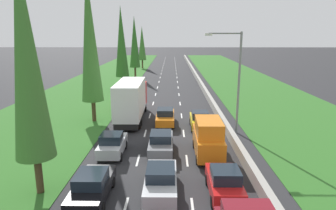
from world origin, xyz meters
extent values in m
plane|color=#28282B|center=(0.00, 60.00, 0.00)|extent=(300.00, 300.00, 0.00)
cube|color=#2D6623|center=(-12.65, 60.00, 0.02)|extent=(14.00, 140.00, 0.04)
cube|color=#2D6623|center=(14.35, 60.00, 0.02)|extent=(14.00, 140.00, 0.04)
cube|color=#9E9B93|center=(5.70, 60.00, 0.42)|extent=(0.44, 120.00, 0.85)
cube|color=white|center=(-1.75, 15.00, 0.01)|extent=(0.14, 2.00, 0.01)
cube|color=white|center=(-1.75, 21.00, 0.01)|extent=(0.14, 2.00, 0.01)
cube|color=white|center=(-1.75, 27.00, 0.01)|extent=(0.14, 2.00, 0.01)
cube|color=white|center=(-1.75, 33.00, 0.01)|extent=(0.14, 2.00, 0.01)
cube|color=white|center=(-1.75, 39.00, 0.01)|extent=(0.14, 2.00, 0.01)
cube|color=white|center=(-1.75, 45.00, 0.01)|extent=(0.14, 2.00, 0.01)
cube|color=white|center=(-1.75, 51.00, 0.01)|extent=(0.14, 2.00, 0.01)
cube|color=white|center=(-1.75, 57.00, 0.01)|extent=(0.14, 2.00, 0.01)
cube|color=white|center=(-1.75, 63.00, 0.01)|extent=(0.14, 2.00, 0.01)
cube|color=white|center=(-1.75, 69.00, 0.01)|extent=(0.14, 2.00, 0.01)
cube|color=white|center=(-1.75, 75.00, 0.01)|extent=(0.14, 2.00, 0.01)
cube|color=white|center=(-1.75, 81.00, 0.01)|extent=(0.14, 2.00, 0.01)
cube|color=white|center=(-1.75, 87.00, 0.01)|extent=(0.14, 2.00, 0.01)
cube|color=white|center=(-1.75, 93.00, 0.01)|extent=(0.14, 2.00, 0.01)
cube|color=white|center=(-1.75, 99.00, 0.01)|extent=(0.14, 2.00, 0.01)
cube|color=white|center=(-1.75, 105.00, 0.01)|extent=(0.14, 2.00, 0.01)
cube|color=white|center=(-1.75, 111.00, 0.01)|extent=(0.14, 2.00, 0.01)
cube|color=white|center=(-1.75, 117.00, 0.01)|extent=(0.14, 2.00, 0.01)
cube|color=white|center=(1.75, 15.00, 0.01)|extent=(0.14, 2.00, 0.01)
cube|color=white|center=(1.75, 21.00, 0.01)|extent=(0.14, 2.00, 0.01)
cube|color=white|center=(1.75, 27.00, 0.01)|extent=(0.14, 2.00, 0.01)
cube|color=white|center=(1.75, 33.00, 0.01)|extent=(0.14, 2.00, 0.01)
cube|color=white|center=(1.75, 39.00, 0.01)|extent=(0.14, 2.00, 0.01)
cube|color=white|center=(1.75, 45.00, 0.01)|extent=(0.14, 2.00, 0.01)
cube|color=white|center=(1.75, 51.00, 0.01)|extent=(0.14, 2.00, 0.01)
cube|color=white|center=(1.75, 57.00, 0.01)|extent=(0.14, 2.00, 0.01)
cube|color=white|center=(1.75, 63.00, 0.01)|extent=(0.14, 2.00, 0.01)
cube|color=white|center=(1.75, 69.00, 0.01)|extent=(0.14, 2.00, 0.01)
cube|color=white|center=(1.75, 75.00, 0.01)|extent=(0.14, 2.00, 0.01)
cube|color=white|center=(1.75, 81.00, 0.01)|extent=(0.14, 2.00, 0.01)
cube|color=white|center=(1.75, 87.00, 0.01)|extent=(0.14, 2.00, 0.01)
cube|color=white|center=(1.75, 93.00, 0.01)|extent=(0.14, 2.00, 0.01)
cube|color=white|center=(1.75, 99.00, 0.01)|extent=(0.14, 2.00, 0.01)
cube|color=white|center=(1.75, 105.00, 0.01)|extent=(0.14, 2.00, 0.01)
cube|color=white|center=(1.75, 111.00, 0.01)|extent=(0.14, 2.00, 0.01)
cube|color=white|center=(1.75, 117.00, 0.01)|extent=(0.14, 2.00, 0.01)
cube|color=black|center=(-3.62, 15.76, 0.68)|extent=(1.76, 4.50, 0.72)
cube|color=#19232D|center=(-3.62, 15.61, 1.34)|extent=(1.56, 1.90, 0.60)
cylinder|color=black|center=(-4.42, 17.16, 0.32)|extent=(0.22, 0.64, 0.64)
cylinder|color=black|center=(-2.82, 17.16, 0.32)|extent=(0.22, 0.64, 0.64)
cylinder|color=black|center=(-4.42, 14.37, 0.32)|extent=(0.22, 0.64, 0.64)
cylinder|color=black|center=(-2.82, 14.37, 0.32)|extent=(0.22, 0.64, 0.64)
cube|color=red|center=(3.56, 16.31, 0.70)|extent=(1.68, 3.90, 0.76)
cube|color=#19232D|center=(3.56, 16.01, 1.40)|extent=(1.52, 1.60, 0.64)
cylinder|color=black|center=(2.80, 17.52, 0.32)|extent=(0.22, 0.64, 0.64)
cylinder|color=black|center=(4.32, 17.52, 0.32)|extent=(0.22, 0.64, 0.64)
cylinder|color=black|center=(2.80, 15.10, 0.32)|extent=(0.22, 0.64, 0.64)
cylinder|color=black|center=(4.32, 15.10, 0.32)|extent=(0.22, 0.64, 0.64)
cube|color=orange|center=(3.32, 21.99, 1.02)|extent=(1.90, 4.90, 1.40)
cube|color=orange|center=(3.32, 21.69, 2.27)|extent=(1.80, 3.10, 1.10)
cylinder|color=black|center=(2.45, 23.51, 0.32)|extent=(0.22, 0.64, 0.64)
cylinder|color=black|center=(4.19, 23.51, 0.32)|extent=(0.22, 0.64, 0.64)
cylinder|color=black|center=(2.45, 20.47, 0.32)|extent=(0.22, 0.64, 0.64)
cylinder|color=black|center=(4.19, 20.47, 0.32)|extent=(0.22, 0.64, 0.64)
cube|color=silver|center=(0.05, 16.54, 0.68)|extent=(1.76, 4.50, 0.72)
cube|color=#19232D|center=(0.05, 16.39, 1.34)|extent=(1.56, 1.90, 0.60)
cylinder|color=black|center=(-0.75, 17.94, 0.32)|extent=(0.22, 0.64, 0.64)
cylinder|color=black|center=(0.85, 17.94, 0.32)|extent=(0.22, 0.64, 0.64)
cylinder|color=black|center=(-0.75, 15.15, 0.32)|extent=(0.22, 0.64, 0.64)
cylinder|color=black|center=(0.85, 15.15, 0.32)|extent=(0.22, 0.64, 0.64)
cube|color=silver|center=(-3.75, 22.08, 0.70)|extent=(1.68, 3.90, 0.76)
cube|color=#19232D|center=(-3.75, 21.78, 1.40)|extent=(1.52, 1.60, 0.64)
cylinder|color=black|center=(-4.51, 23.29, 0.32)|extent=(0.22, 0.64, 0.64)
cylinder|color=black|center=(-2.99, 23.29, 0.32)|extent=(0.22, 0.64, 0.64)
cylinder|color=black|center=(-4.51, 20.87, 0.32)|extent=(0.22, 0.64, 0.64)
cylinder|color=black|center=(-2.99, 20.87, 0.32)|extent=(0.22, 0.64, 0.64)
cube|color=slate|center=(-0.15, 22.50, 0.68)|extent=(1.76, 4.50, 0.72)
cube|color=#19232D|center=(-0.15, 22.35, 1.34)|extent=(1.56, 1.90, 0.60)
cylinder|color=black|center=(-0.95, 23.90, 0.32)|extent=(0.22, 0.64, 0.64)
cylinder|color=black|center=(0.65, 23.90, 0.32)|extent=(0.22, 0.64, 0.64)
cylinder|color=black|center=(-0.95, 21.11, 0.32)|extent=(0.22, 0.64, 0.64)
cylinder|color=black|center=(0.65, 21.11, 0.32)|extent=(0.22, 0.64, 0.64)
cube|color=orange|center=(0.02, 29.82, 0.68)|extent=(1.76, 4.50, 0.72)
cube|color=#19232D|center=(0.02, 29.67, 1.34)|extent=(1.56, 1.90, 0.60)
cylinder|color=black|center=(-0.78, 31.21, 0.32)|extent=(0.22, 0.64, 0.64)
cylinder|color=black|center=(0.82, 31.21, 0.32)|extent=(0.22, 0.64, 0.64)
cylinder|color=black|center=(-0.78, 28.42, 0.32)|extent=(0.22, 0.64, 0.64)
cylinder|color=black|center=(0.82, 28.42, 0.32)|extent=(0.22, 0.64, 0.64)
cube|color=black|center=(-3.51, 31.54, 0.60)|extent=(2.20, 9.40, 0.56)
cube|color=red|center=(-3.51, 35.14, 2.13)|extent=(2.40, 2.20, 2.50)
cube|color=silver|center=(-3.51, 30.44, 2.53)|extent=(2.44, 7.20, 3.30)
cylinder|color=black|center=(-4.63, 34.84, 0.32)|extent=(0.22, 0.64, 0.64)
cylinder|color=black|center=(-2.39, 34.84, 0.32)|extent=(0.22, 0.64, 0.64)
cylinder|color=black|center=(-4.63, 29.36, 0.32)|extent=(0.22, 0.64, 0.64)
cylinder|color=black|center=(-2.39, 29.36, 0.32)|extent=(0.22, 0.64, 0.64)
cylinder|color=black|center=(-4.63, 28.28, 0.32)|extent=(0.22, 0.64, 0.64)
cylinder|color=black|center=(-2.39, 28.28, 0.32)|extent=(0.22, 0.64, 0.64)
cube|color=yellow|center=(3.31, 28.57, 0.70)|extent=(1.68, 3.90, 0.76)
cube|color=#19232D|center=(3.31, 28.27, 1.40)|extent=(1.52, 1.60, 0.64)
cylinder|color=black|center=(2.55, 29.78, 0.32)|extent=(0.22, 0.64, 0.64)
cylinder|color=black|center=(4.07, 29.78, 0.32)|extent=(0.22, 0.64, 0.64)
cylinder|color=black|center=(2.55, 27.36, 0.32)|extent=(0.22, 0.64, 0.64)
cylinder|color=black|center=(4.07, 27.36, 0.32)|extent=(0.22, 0.64, 0.64)
cylinder|color=#4C3823|center=(-6.80, 16.49, 1.10)|extent=(0.40, 0.40, 2.20)
cone|color=#3D752D|center=(-6.80, 16.49, 7.71)|extent=(2.13, 2.13, 11.02)
cylinder|color=#4C3823|center=(-7.35, 30.81, 1.10)|extent=(0.41, 0.41, 2.20)
cone|color=#3D752D|center=(-7.35, 30.81, 8.53)|extent=(2.17, 2.17, 12.66)
cylinder|color=#4C3823|center=(-7.21, 48.65, 1.10)|extent=(0.40, 0.40, 2.20)
cone|color=#2D6623|center=(-7.21, 48.65, 7.65)|extent=(2.13, 2.13, 10.90)
cylinder|color=#4C3823|center=(-6.82, 62.29, 1.10)|extent=(0.40, 0.40, 2.20)
cone|color=#2D6623|center=(-6.82, 62.29, 7.27)|extent=(2.11, 2.11, 10.14)
cylinder|color=#4C3823|center=(-7.03, 79.83, 1.10)|extent=(0.40, 0.40, 2.20)
cone|color=#3D752D|center=(-7.03, 79.83, 6.49)|extent=(2.07, 2.07, 8.59)
cylinder|color=gray|center=(6.57, 27.31, 4.50)|extent=(0.20, 0.20, 9.00)
cylinder|color=gray|center=(5.17, 27.31, 8.85)|extent=(2.80, 0.12, 0.12)
cube|color=silver|center=(3.77, 27.31, 8.75)|extent=(0.60, 0.28, 0.20)
camera|label=1|loc=(0.64, 1.18, 8.78)|focal=31.97mm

